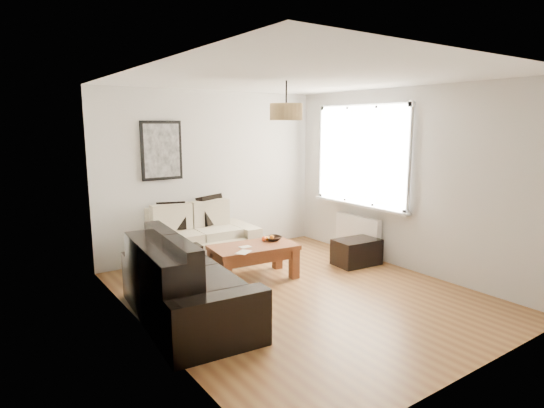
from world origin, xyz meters
TOP-DOWN VIEW (x-y plane):
  - floor at (0.00, 0.00)m, footprint 4.50×4.50m
  - ceiling at (0.00, 0.00)m, footprint 3.80×4.50m
  - wall_back at (0.00, 2.25)m, footprint 3.80×0.04m
  - wall_front at (0.00, -2.25)m, footprint 3.80×0.04m
  - wall_left at (-1.90, 0.00)m, footprint 0.04×4.50m
  - wall_right at (1.90, 0.00)m, footprint 0.04×4.50m
  - window_bay at (1.86, 0.80)m, footprint 0.14×1.90m
  - radiator at (1.82, 0.80)m, footprint 0.10×0.90m
  - poster at (-0.85, 2.22)m, footprint 0.62×0.04m
  - pendant_shade at (0.00, 0.30)m, footprint 0.40×0.40m
  - loveseat_cream at (-0.55, 1.78)m, footprint 1.77×1.02m
  - sofa_leather at (-1.43, 0.15)m, footprint 1.14×2.07m
  - coffee_table at (-0.16, 0.81)m, footprint 1.21×0.76m
  - ottoman at (1.45, 0.45)m, footprint 0.71×0.49m
  - cushion_left at (-0.83, 1.99)m, footprint 0.44×0.26m
  - cushion_right at (-0.17, 1.99)m, footprint 0.48×0.30m
  - fruit_bowl at (0.21, 0.87)m, footprint 0.24×0.24m
  - orange_a at (0.11, 0.88)m, footprint 0.06×0.06m
  - orange_b at (0.21, 0.90)m, footprint 0.06×0.06m
  - orange_c at (0.06, 0.88)m, footprint 0.08×0.08m
  - papers at (-0.45, 0.59)m, footprint 0.25×0.23m

SIDE VIEW (x-z plane):
  - floor at x=0.00m, z-range 0.00..0.00m
  - ottoman at x=1.45m, z-range 0.00..0.38m
  - coffee_table at x=-0.16m, z-range 0.00..0.47m
  - radiator at x=1.82m, z-range 0.12..0.64m
  - sofa_leather at x=-1.43m, z-range 0.00..0.86m
  - loveseat_cream at x=-0.55m, z-range 0.00..0.86m
  - papers at x=-0.45m, z-range 0.47..0.47m
  - fruit_bowl at x=0.21m, z-range 0.47..0.53m
  - orange_a at x=0.11m, z-range 0.48..0.54m
  - orange_b at x=0.21m, z-range 0.48..0.54m
  - orange_c at x=0.06m, z-range 0.47..0.54m
  - cushion_left at x=-0.83m, z-range 0.54..0.96m
  - cushion_right at x=-0.17m, z-range 0.54..1.00m
  - wall_back at x=0.00m, z-range 0.00..2.60m
  - wall_front at x=0.00m, z-range 0.00..2.60m
  - wall_left at x=-1.90m, z-range 0.00..2.60m
  - wall_right at x=1.90m, z-range 0.00..2.60m
  - window_bay at x=1.86m, z-range 0.80..2.40m
  - poster at x=-0.85m, z-range 1.26..2.13m
  - pendant_shade at x=0.00m, z-range 2.13..2.33m
  - ceiling at x=0.00m, z-range 2.60..2.60m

